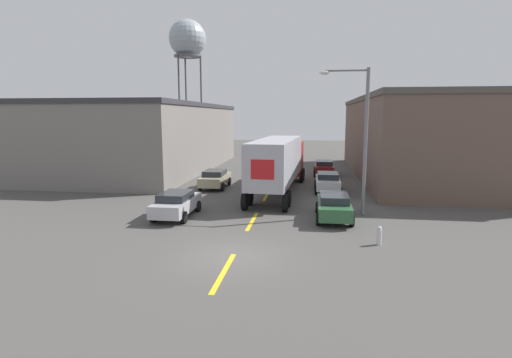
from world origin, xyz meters
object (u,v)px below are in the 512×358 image
water_tower (187,40)px  fire_hydrant (379,236)px  semi_truck (279,160)px  parked_car_right_far (324,167)px  parked_car_left_far (215,178)px  street_lamp (360,131)px  parked_car_right_near (334,206)px  parked_car_right_mid (328,181)px  parked_car_left_near (176,203)px

water_tower → fire_hydrant: 54.81m
semi_truck → fire_hydrant: 12.98m
parked_car_right_far → parked_car_left_far: bearing=-137.3°
street_lamp → fire_hydrant: bearing=-86.6°
parked_car_left_far → water_tower: bearing=110.1°
parked_car_left_far → parked_car_right_near: bearing=-44.7°
water_tower → parked_car_right_near: bearing=-63.5°
parked_car_right_mid → parked_car_left_near: 12.57m
parked_car_right_mid → parked_car_right_near: (0.00, -8.39, 0.00)m
parked_car_right_far → fire_hydrant: bearing=-85.2°
parked_car_right_mid → fire_hydrant: 12.75m
fire_hydrant → parked_car_right_mid: bearing=97.9°
street_lamp → fire_hydrant: (0.34, -5.59, -4.39)m
parked_car_right_far → fire_hydrant: (1.75, -21.00, -0.34)m
parked_car_right_mid → street_lamp: 8.24m
parked_car_right_near → fire_hydrant: (1.75, -4.23, -0.34)m
parked_car_right_near → parked_car_left_far: (-8.77, 8.68, 0.00)m
semi_truck → water_tower: (-17.59, 35.05, 15.22)m
fire_hydrant → parked_car_right_far: bearing=94.8°
parked_car_right_mid → water_tower: size_ratio=0.21×
parked_car_right_mid → water_tower: bearing=121.8°
semi_truck → parked_car_right_far: 10.14m
parked_car_right_mid → water_tower: water_tower is taller
water_tower → fire_hydrant: (22.92, -46.71, -17.24)m
parked_car_right_near → parked_car_left_near: bearing=-176.0°
street_lamp → fire_hydrant: size_ratio=9.74×
parked_car_right_near → parked_car_right_far: (0.00, 16.77, 0.00)m
parked_car_right_mid → parked_car_right_far: size_ratio=1.00×
parked_car_right_mid → parked_car_left_near: (-8.77, -9.00, 0.00)m
parked_car_right_near → water_tower: size_ratio=0.21×
parked_car_left_near → parked_car_left_far: bearing=90.0°
parked_car_left_near → water_tower: bearing=106.1°
semi_truck → water_tower: 42.06m
fire_hydrant → parked_car_right_near: bearing=112.5°
parked_car_right_mid → parked_car_left_far: bearing=178.1°
parked_car_right_far → street_lamp: 16.00m
semi_truck → parked_car_left_near: 9.71m
parked_car_right_near → parked_car_left_far: bearing=135.3°
parked_car_left_far → fire_hydrant: parked_car_left_far is taller
street_lamp → parked_car_left_far: bearing=144.3°
parked_car_left_near → street_lamp: street_lamp is taller
parked_car_left_near → water_tower: water_tower is taller
parked_car_right_mid → parked_car_right_far: 8.38m
semi_truck → parked_car_right_far: semi_truck is taller
parked_car_right_near → fire_hydrant: bearing=-67.5°
parked_car_right_near → parked_car_left_far: size_ratio=1.00×
semi_truck → street_lamp: size_ratio=1.70×
fire_hydrant → street_lamp: bearing=93.4°
street_lamp → parked_car_left_near: bearing=-169.1°
parked_car_right_mid → water_tower: (-21.17, 34.09, 16.89)m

